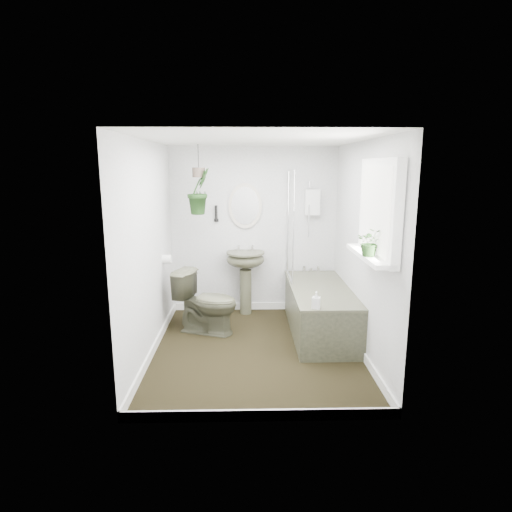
{
  "coord_description": "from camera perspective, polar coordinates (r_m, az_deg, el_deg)",
  "views": [
    {
      "loc": [
        -0.11,
        -4.52,
        2.03
      ],
      "look_at": [
        0.0,
        0.15,
        1.05
      ],
      "focal_mm": 30.0,
      "sensor_mm": 36.0,
      "label": 1
    }
  ],
  "objects": [
    {
      "name": "floor",
      "position": [
        4.96,
        0.04,
        -12.44
      ],
      "size": [
        2.3,
        2.8,
        0.02
      ],
      "primitive_type": "cube",
      "color": "black",
      "rests_on": "ground"
    },
    {
      "name": "wall_sconce",
      "position": [
        5.93,
        -5.34,
        5.7
      ],
      "size": [
        0.04,
        0.04,
        0.22
      ],
      "primitive_type": "cylinder",
      "color": "black",
      "rests_on": "wall_back"
    },
    {
      "name": "bathtub",
      "position": [
        5.39,
        8.51,
        -7.12
      ],
      "size": [
        0.72,
        1.72,
        0.58
      ],
      "primitive_type": null,
      "color": "#4B4C38",
      "rests_on": "floor"
    },
    {
      "name": "bath_screen",
      "position": [
        5.59,
        4.63,
        4.1
      ],
      "size": [
        0.04,
        0.72,
        1.4
      ],
      "primitive_type": null,
      "color": "silver",
      "rests_on": "bathtub"
    },
    {
      "name": "oval_mirror",
      "position": [
        5.91,
        -1.45,
        6.7
      ],
      "size": [
        0.46,
        0.03,
        0.62
      ],
      "primitive_type": "ellipsoid",
      "color": "beige",
      "rests_on": "wall_back"
    },
    {
      "name": "window_blinds",
      "position": [
        4.01,
        15.5,
        5.99
      ],
      "size": [
        0.01,
        0.86,
        0.76
      ],
      "primitive_type": "cube",
      "color": "white",
      "rests_on": "wall_right"
    },
    {
      "name": "pedestal_sink",
      "position": [
        5.96,
        -1.4,
        -3.56
      ],
      "size": [
        0.52,
        0.45,
        0.89
      ],
      "primitive_type": null,
      "rotation": [
        0.0,
        0.0,
        -0.0
      ],
      "color": "#4B4C38",
      "rests_on": "floor"
    },
    {
      "name": "wall_back",
      "position": [
        6.0,
        -0.29,
        3.41
      ],
      "size": [
        2.3,
        0.02,
        2.3
      ],
      "primitive_type": "cube",
      "color": "silver",
      "rests_on": "ground"
    },
    {
      "name": "hanging_plant",
      "position": [
        5.51,
        -7.58,
        8.58
      ],
      "size": [
        0.4,
        0.41,
        0.58
      ],
      "primitive_type": "imported",
      "rotation": [
        0.0,
        0.0,
        0.91
      ],
      "color": "black",
      "rests_on": "ceiling"
    },
    {
      "name": "wall_front",
      "position": [
        3.23,
        0.66,
        -3.94
      ],
      "size": [
        2.3,
        0.02,
        2.3
      ],
      "primitive_type": "cube",
      "color": "silver",
      "rests_on": "ground"
    },
    {
      "name": "sill_plant",
      "position": [
        3.9,
        15.0,
        1.82
      ],
      "size": [
        0.27,
        0.24,
        0.26
      ],
      "primitive_type": "imported",
      "rotation": [
        0.0,
        0.0,
        -0.2
      ],
      "color": "black",
      "rests_on": "window_sill"
    },
    {
      "name": "window_recess",
      "position": [
        4.02,
        16.11,
        5.97
      ],
      "size": [
        0.08,
        1.0,
        0.9
      ],
      "primitive_type": "cube",
      "color": "white",
      "rests_on": "wall_right"
    },
    {
      "name": "shower_box",
      "position": [
        5.95,
        7.51,
        7.12
      ],
      "size": [
        0.2,
        0.1,
        0.35
      ],
      "primitive_type": "cube",
      "color": "white",
      "rests_on": "wall_back"
    },
    {
      "name": "soap_bottle",
      "position": [
        4.5,
        8.02,
        -5.84
      ],
      "size": [
        0.1,
        0.1,
        0.18
      ],
      "primitive_type": "imported",
      "rotation": [
        0.0,
        0.0,
        -0.29
      ],
      "color": "black",
      "rests_on": "bathtub"
    },
    {
      "name": "hanging_pot",
      "position": [
        5.5,
        -7.65,
        10.99
      ],
      "size": [
        0.16,
        0.16,
        0.12
      ],
      "primitive_type": "cylinder",
      "color": "#4B3D34",
      "rests_on": "ceiling"
    },
    {
      "name": "toilet",
      "position": [
        5.35,
        -6.58,
        -6.08
      ],
      "size": [
        0.87,
        0.66,
        0.78
      ],
      "primitive_type": "imported",
      "rotation": [
        0.0,
        0.0,
        1.24
      ],
      "color": "#4B4C38",
      "rests_on": "floor"
    },
    {
      "name": "wall_left",
      "position": [
        4.72,
        -14.17,
        0.75
      ],
      "size": [
        0.02,
        2.8,
        2.3
      ],
      "primitive_type": "cube",
      "color": "silver",
      "rests_on": "ground"
    },
    {
      "name": "window_sill",
      "position": [
        4.06,
        14.83,
        0.1
      ],
      "size": [
        0.18,
        1.0,
        0.04
      ],
      "primitive_type": "cube",
      "color": "white",
      "rests_on": "wall_right"
    },
    {
      "name": "wall_right",
      "position": [
        4.78,
        14.1,
        0.87
      ],
      "size": [
        0.02,
        2.8,
        2.3
      ],
      "primitive_type": "cube",
      "color": "silver",
      "rests_on": "ground"
    },
    {
      "name": "skirting",
      "position": [
        4.93,
        0.04,
        -11.8
      ],
      "size": [
        2.3,
        2.8,
        0.1
      ],
      "primitive_type": "cube",
      "color": "white",
      "rests_on": "floor"
    },
    {
      "name": "toilet_roll_holder",
      "position": [
        5.43,
        -11.83,
        -0.42
      ],
      "size": [
        0.11,
        0.11,
        0.11
      ],
      "primitive_type": "cylinder",
      "rotation": [
        0.0,
        1.57,
        0.0
      ],
      "color": "white",
      "rests_on": "wall_left"
    },
    {
      "name": "ceiling",
      "position": [
        4.53,
        0.05,
        15.4
      ],
      "size": [
        2.3,
        2.8,
        0.02
      ],
      "primitive_type": "cube",
      "color": "white",
      "rests_on": "ground"
    }
  ]
}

